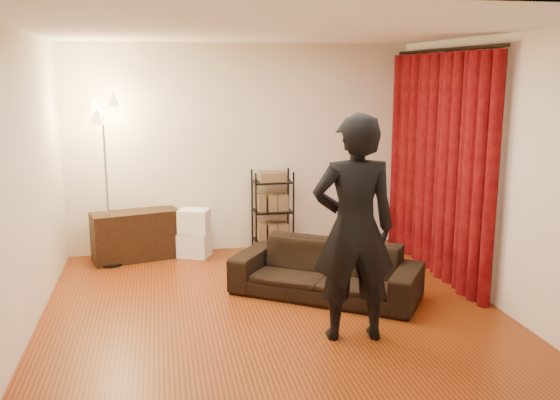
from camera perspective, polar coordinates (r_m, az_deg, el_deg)
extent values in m
plane|color=brown|center=(6.15, -0.39, -10.68)|extent=(5.00, 5.00, 0.00)
plane|color=white|center=(5.70, -0.43, 15.29)|extent=(5.00, 5.00, 0.00)
plane|color=white|center=(8.22, -3.62, 4.72)|extent=(5.00, 0.00, 5.00)
plane|color=white|center=(3.41, 7.35, -5.28)|extent=(5.00, 0.00, 5.00)
plane|color=white|center=(5.81, -22.79, 0.94)|extent=(0.00, 5.00, 5.00)
plane|color=white|center=(6.57, 19.29, 2.34)|extent=(0.00, 5.00, 5.00)
cylinder|color=black|center=(7.45, 14.83, 13.13)|extent=(0.04, 2.65, 0.04)
imported|color=black|center=(6.62, 4.17, -6.44)|extent=(2.05, 1.72, 0.57)
imported|color=black|center=(5.45, 6.78, -2.62)|extent=(0.78, 0.55, 2.01)
cube|color=black|center=(8.09, -13.05, -3.18)|extent=(1.13, 0.66, 0.62)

